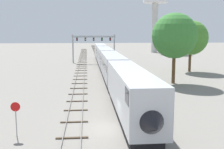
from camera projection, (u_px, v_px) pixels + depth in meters
name	position (u px, v px, depth m)	size (l,w,h in m)	color
ground_plane	(113.00, 129.00, 24.45)	(400.00, 400.00, 0.00)	gray
track_main	(101.00, 60.00, 83.69)	(2.60, 200.00, 0.16)	slate
track_near	(81.00, 69.00, 63.51)	(2.60, 160.00, 0.16)	slate
passenger_train	(108.00, 61.00, 56.25)	(3.04, 78.02, 4.80)	silver
signal_gantry	(94.00, 42.00, 76.80)	(12.10, 0.49, 7.85)	#999BA0
water_tower	(155.00, 3.00, 114.23)	(10.34, 10.34, 25.74)	beige
stop_sign	(16.00, 114.00, 22.30)	(0.76, 0.08, 2.88)	gray
trackside_tree_left	(175.00, 36.00, 45.10)	(7.43, 7.43, 11.58)	brown
trackside_tree_mid	(191.00, 38.00, 58.85)	(7.32, 7.32, 10.93)	brown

